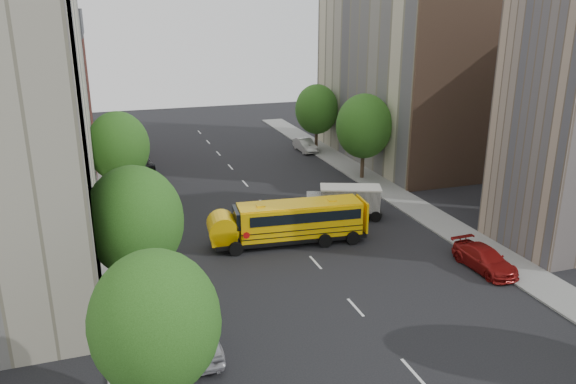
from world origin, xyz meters
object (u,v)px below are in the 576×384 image
safari_truck (344,201)px  parked_car_2 (140,163)px  parked_car_0 (199,337)px  parked_car_3 (485,259)px  street_tree_0 (155,323)px  street_tree_2 (118,147)px  parked_car_5 (305,145)px  street_tree_1 (135,221)px  parked_car_1 (157,213)px  school_bus (288,221)px  street_tree_4 (364,126)px  street_tree_5 (317,109)px

safari_truck → parked_car_2: bearing=146.8°
safari_truck → parked_car_0: bearing=-113.4°
parked_car_2 → parked_car_3: parked_car_3 is taller
parked_car_2 → street_tree_0: bearing=83.0°
street_tree_2 → parked_car_5: 24.12m
street_tree_1 → parked_car_2: bearing=85.5°
safari_truck → parked_car_1: 14.39m
school_bus → street_tree_2: bearing=135.2°
street_tree_1 → school_bus: 12.18m
safari_truck → parked_car_3: safari_truck is taller
parked_car_0 → parked_car_3: bearing=-170.4°
parked_car_5 → parked_car_0: bearing=-118.4°
parked_car_2 → parked_car_5: (18.40, 1.77, 0.03)m
street_tree_4 → street_tree_5: bearing=90.0°
parked_car_5 → parked_car_3: bearing=-90.8°
parked_car_1 → street_tree_5: bearing=-134.3°
street_tree_5 → parked_car_5: 4.22m
street_tree_4 → parked_car_2: street_tree_4 is taller
street_tree_2 → parked_car_1: street_tree_2 is taller
street_tree_4 → school_bus: size_ratio=0.76×
parked_car_1 → parked_car_2: (0.00, 15.48, -0.04)m
street_tree_0 → parked_car_5: bearing=62.7°
street_tree_5 → parked_car_3: 32.53m
street_tree_0 → parked_car_5: (20.60, 39.86, -3.92)m
parked_car_2 → parked_car_3: (18.40, -30.35, 0.00)m
school_bus → safari_truck: 6.76m
street_tree_1 → parked_car_5: 36.52m
street_tree_0 → street_tree_4: bearing=51.8°
street_tree_0 → street_tree_5: 45.65m
street_tree_4 → parked_car_3: size_ratio=1.67×
street_tree_0 → parked_car_3: street_tree_0 is taller
street_tree_0 → school_bus: bearing=56.4°
school_bus → safari_truck: bearing=36.5°
street_tree_1 → street_tree_4: 28.43m
safari_truck → parked_car_1: size_ratio=1.36×
street_tree_2 → parked_car_0: street_tree_2 is taller
parked_car_0 → parked_car_2: size_ratio=0.91×
street_tree_0 → street_tree_1: (0.00, 10.00, 0.31)m
safari_truck → parked_car_3: 12.15m
street_tree_0 → school_bus: street_tree_0 is taller
school_bus → safari_truck: size_ratio=1.76×
street_tree_0 → safari_truck: (16.13, 19.02, -3.34)m
parked_car_3 → parked_car_5: (0.00, 32.12, 0.02)m
safari_truck → parked_car_0: 20.05m
street_tree_0 → street_tree_1: size_ratio=0.94×
street_tree_0 → parked_car_2: street_tree_0 is taller
parked_car_2 → street_tree_4: bearing=149.3°
street_tree_4 → parked_car_5: 12.71m
street_tree_2 → street_tree_4: 22.00m
safari_truck → parked_car_2: (-13.93, 19.07, -0.61)m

